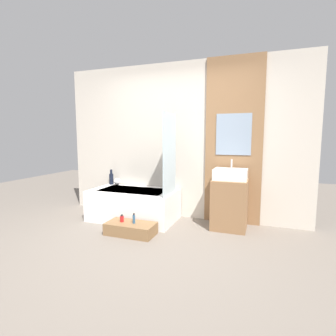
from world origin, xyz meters
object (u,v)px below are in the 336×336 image
at_px(bathtub, 134,205).
at_px(bottle_soap_secondary, 134,219).
at_px(sink, 230,174).
at_px(vase_tall_dark, 111,178).
at_px(vase_round_light, 117,182).
at_px(bottle_soap_primary, 122,219).
at_px(wooden_step_bench, 131,229).

bearing_deg(bathtub, bottle_soap_secondary, -62.21).
distance_m(sink, vase_tall_dark, 2.18).
height_order(vase_round_light, bottle_soap_primary, vase_round_light).
height_order(bathtub, wooden_step_bench, bathtub).
relative_size(wooden_step_bench, bottle_soap_primary, 6.73).
relative_size(wooden_step_bench, vase_round_light, 5.62).
relative_size(vase_round_light, bottle_soap_primary, 1.20).
distance_m(wooden_step_bench, bottle_soap_secondary, 0.16).
relative_size(bathtub, vase_tall_dark, 5.12).
distance_m(vase_round_light, bottle_soap_primary, 1.15).
relative_size(sink, bottle_soap_secondary, 3.29).
xyz_separation_m(bottle_soap_primary, bottle_soap_secondary, (0.19, -0.00, 0.02)).
relative_size(sink, vase_round_light, 3.88).
height_order(vase_round_light, bottle_soap_secondary, vase_round_light).
distance_m(bathtub, sink, 1.66).
xyz_separation_m(sink, vase_round_light, (-2.03, 0.16, -0.26)).
bearing_deg(bottle_soap_secondary, bottle_soap_primary, 180.00).
distance_m(wooden_step_bench, vase_round_light, 1.27).
bearing_deg(sink, vase_tall_dark, 175.26).
xyz_separation_m(bathtub, vase_round_light, (-0.47, 0.29, 0.31)).
bearing_deg(wooden_step_bench, bottle_soap_primary, 180.00).
xyz_separation_m(sink, vase_tall_dark, (-2.17, 0.18, -0.21)).
bearing_deg(bottle_soap_primary, bathtub, 102.18).
bearing_deg(bottle_soap_primary, sink, 27.81).
bearing_deg(sink, bottle_soap_primary, -152.19).
xyz_separation_m(bathtub, bottle_soap_primary, (0.13, -0.62, -0.04)).
relative_size(sink, bottle_soap_primary, 4.65).
height_order(wooden_step_bench, vase_round_light, vase_round_light).
height_order(bathtub, bottle_soap_primary, bathtub).
xyz_separation_m(wooden_step_bench, bottle_soap_secondary, (0.05, 0.00, 0.15)).
bearing_deg(vase_tall_dark, vase_round_light, -9.52).
bearing_deg(wooden_step_bench, bathtub, 113.85).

